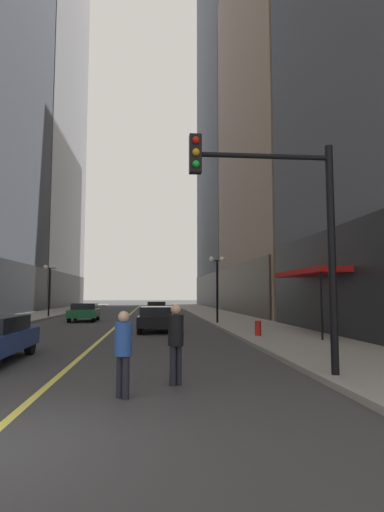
% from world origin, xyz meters
% --- Properties ---
extents(ground_plane, '(200.00, 200.00, 0.00)m').
position_xyz_m(ground_plane, '(0.00, 35.00, 0.00)').
color(ground_plane, '#38383A').
extents(sidewalk_left, '(4.50, 78.00, 0.15)m').
position_xyz_m(sidewalk_left, '(-8.25, 35.00, 0.07)').
color(sidewalk_left, gray).
rests_on(sidewalk_left, ground).
extents(sidewalk_right, '(4.50, 78.00, 0.15)m').
position_xyz_m(sidewalk_right, '(8.25, 35.00, 0.07)').
color(sidewalk_right, gray).
rests_on(sidewalk_right, ground).
extents(lane_centre_stripe, '(0.16, 70.00, 0.01)m').
position_xyz_m(lane_centre_stripe, '(0.00, 35.00, 0.00)').
color(lane_centre_stripe, '#E5D64C').
rests_on(lane_centre_stripe, ground).
extents(building_left_far, '(14.34, 26.00, 93.50)m').
position_xyz_m(building_left_far, '(-17.58, 60.00, 46.67)').
color(building_left_far, gray).
rests_on(building_left_far, ground).
extents(building_right_mid, '(12.50, 24.00, 39.79)m').
position_xyz_m(building_right_mid, '(16.65, 34.50, 19.81)').
color(building_right_mid, gray).
rests_on(building_right_mid, ground).
extents(building_right_far, '(14.80, 26.00, 64.42)m').
position_xyz_m(building_right_far, '(17.81, 60.00, 32.14)').
color(building_right_far, slate).
rests_on(building_right_far, ground).
extents(storefront_awning_right, '(1.60, 6.22, 3.12)m').
position_xyz_m(storefront_awning_right, '(9.69, 13.62, 2.99)').
color(storefront_awning_right, '#B21414').
rests_on(storefront_awning_right, ground).
extents(car_black, '(1.97, 4.10, 1.32)m').
position_xyz_m(car_black, '(2.44, 16.81, 0.72)').
color(car_black, black).
rests_on(car_black, ground).
extents(car_green, '(2.02, 4.14, 1.32)m').
position_xyz_m(car_green, '(-2.77, 25.97, 0.72)').
color(car_green, '#196038').
rests_on(car_green, ground).
extents(car_yellow, '(1.87, 4.81, 1.32)m').
position_xyz_m(car_yellow, '(2.58, 33.28, 0.72)').
color(car_yellow, yellow).
rests_on(car_yellow, ground).
extents(pedestrian_in_black_coat, '(0.47, 0.47, 1.75)m').
position_xyz_m(pedestrian_in_black_coat, '(2.76, 3.59, 1.03)').
color(pedestrian_in_black_coat, black).
rests_on(pedestrian_in_black_coat, ground).
extents(pedestrian_in_blue_hoodie, '(0.48, 0.48, 1.65)m').
position_xyz_m(pedestrian_in_blue_hoodie, '(1.69, 2.52, 0.96)').
color(pedestrian_in_blue_hoodie, black).
rests_on(pedestrian_in_blue_hoodie, ground).
extents(traffic_light_near_right, '(3.43, 0.35, 5.65)m').
position_xyz_m(traffic_light_near_right, '(5.35, 3.65, 3.74)').
color(traffic_light_near_right, black).
rests_on(traffic_light_near_right, ground).
extents(street_lamp_left_far, '(1.06, 0.36, 4.43)m').
position_xyz_m(street_lamp_left_far, '(-6.40, 30.41, 3.26)').
color(street_lamp_left_far, black).
rests_on(street_lamp_left_far, ground).
extents(street_lamp_right_mid, '(1.06, 0.36, 4.43)m').
position_xyz_m(street_lamp_right_mid, '(6.40, 21.34, 3.26)').
color(street_lamp_right_mid, black).
rests_on(street_lamp_right_mid, ground).
extents(fire_hydrant_right, '(0.28, 0.28, 0.80)m').
position_xyz_m(fire_hydrant_right, '(6.90, 12.72, 0.40)').
color(fire_hydrant_right, red).
rests_on(fire_hydrant_right, ground).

